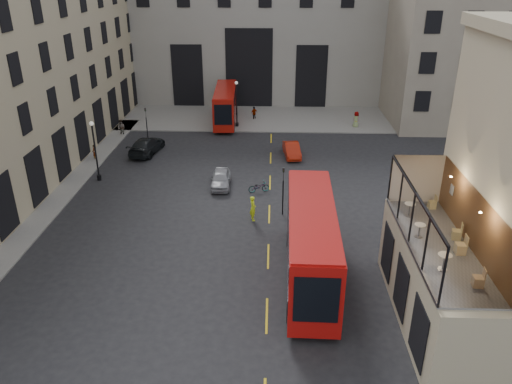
{
  "coord_description": "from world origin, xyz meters",
  "views": [
    {
      "loc": [
        -1.81,
        -21.72,
        17.36
      ],
      "look_at": [
        -2.92,
        9.46,
        3.0
      ],
      "focal_mm": 35.0,
      "sensor_mm": 36.0,
      "label": 1
    }
  ],
  "objects_px": {
    "cafe_table_far": "(410,208)",
    "cyclist": "(253,208)",
    "pedestrian_a": "(121,128)",
    "cafe_chair_b": "(461,248)",
    "cafe_table_near": "(444,260)",
    "pedestrian_e": "(94,152)",
    "cafe_table_mid": "(420,229)",
    "bus_far": "(225,104)",
    "bicycle": "(259,187)",
    "traffic_light_near": "(283,185)",
    "car_b": "(292,150)",
    "car_a": "(221,179)",
    "cafe_chair_c": "(457,234)",
    "street_lamp_b": "(237,107)",
    "traffic_light_far": "(146,121)",
    "pedestrian_c": "(254,113)",
    "street_lamp_a": "(96,155)",
    "car_c": "(147,146)",
    "pedestrian_d": "(356,120)",
    "cafe_chair_a": "(478,281)",
    "cafe_chair_d": "(432,204)",
    "bus_near": "(311,240)",
    "pedestrian_b": "(215,107)"
  },
  "relations": [
    {
      "from": "cafe_table_far",
      "to": "cyclist",
      "type": "bearing_deg",
      "value": 138.81
    },
    {
      "from": "street_lamp_a",
      "to": "bicycle",
      "type": "bearing_deg",
      "value": -8.02
    },
    {
      "from": "street_lamp_a",
      "to": "cafe_chair_c",
      "type": "xyz_separation_m",
      "value": [
        24.58,
        -17.34,
        2.48
      ]
    },
    {
      "from": "pedestrian_d",
      "to": "pedestrian_e",
      "type": "distance_m",
      "value": 29.07
    },
    {
      "from": "bus_far",
      "to": "pedestrian_e",
      "type": "xyz_separation_m",
      "value": [
        -11.53,
        -12.8,
        -1.54
      ]
    },
    {
      "from": "pedestrian_e",
      "to": "traffic_light_far",
      "type": "bearing_deg",
      "value": 139.47
    },
    {
      "from": "pedestrian_e",
      "to": "cafe_table_mid",
      "type": "xyz_separation_m",
      "value": [
        24.73,
        -22.11,
        4.31
      ]
    },
    {
      "from": "cyclist",
      "to": "cafe_table_near",
      "type": "xyz_separation_m",
      "value": [
        9.25,
        -13.24,
        4.17
      ]
    },
    {
      "from": "pedestrian_a",
      "to": "pedestrian_d",
      "type": "relative_size",
      "value": 0.94
    },
    {
      "from": "cafe_table_near",
      "to": "pedestrian_d",
      "type": "bearing_deg",
      "value": 87.33
    },
    {
      "from": "traffic_light_near",
      "to": "cafe_chair_c",
      "type": "height_order",
      "value": "cafe_chair_c"
    },
    {
      "from": "bus_far",
      "to": "car_c",
      "type": "distance_m",
      "value": 12.89
    },
    {
      "from": "pedestrian_e",
      "to": "cafe_table_mid",
      "type": "bearing_deg",
      "value": 45.87
    },
    {
      "from": "pedestrian_a",
      "to": "cafe_chair_b",
      "type": "xyz_separation_m",
      "value": [
        25.79,
        -31.16,
        4.01
      ]
    },
    {
      "from": "street_lamp_a",
      "to": "car_c",
      "type": "relative_size",
      "value": 0.98
    },
    {
      "from": "traffic_light_far",
      "to": "pedestrian_e",
      "type": "height_order",
      "value": "traffic_light_far"
    },
    {
      "from": "cafe_chair_a",
      "to": "cafe_table_far",
      "type": "bearing_deg",
      "value": 101.67
    },
    {
      "from": "pedestrian_a",
      "to": "pedestrian_c",
      "type": "xyz_separation_m",
      "value": [
        14.37,
        6.61,
        -0.06
      ]
    },
    {
      "from": "cyclist",
      "to": "bicycle",
      "type": "bearing_deg",
      "value": -20.54
    },
    {
      "from": "street_lamp_b",
      "to": "bicycle",
      "type": "relative_size",
      "value": 3.03
    },
    {
      "from": "bus_far",
      "to": "cafe_table_far",
      "type": "height_order",
      "value": "cafe_table_far"
    },
    {
      "from": "cyclist",
      "to": "cafe_chair_a",
      "type": "distance_m",
      "value": 18.23
    },
    {
      "from": "traffic_light_far",
      "to": "cafe_table_near",
      "type": "height_order",
      "value": "cafe_table_near"
    },
    {
      "from": "cyclist",
      "to": "cafe_chair_d",
      "type": "relative_size",
      "value": 2.42
    },
    {
      "from": "pedestrian_b",
      "to": "cafe_chair_b",
      "type": "relative_size",
      "value": 1.62
    },
    {
      "from": "traffic_light_near",
      "to": "pedestrian_a",
      "type": "relative_size",
      "value": 2.16
    },
    {
      "from": "traffic_light_far",
      "to": "street_lamp_a",
      "type": "xyz_separation_m",
      "value": [
        -2.0,
        -10.0,
        -0.03
      ]
    },
    {
      "from": "car_a",
      "to": "bicycle",
      "type": "bearing_deg",
      "value": -19.9
    },
    {
      "from": "pedestrian_e",
      "to": "cafe_table_mid",
      "type": "distance_m",
      "value": 33.45
    },
    {
      "from": "traffic_light_near",
      "to": "car_c",
      "type": "height_order",
      "value": "traffic_light_near"
    },
    {
      "from": "bicycle",
      "to": "cafe_chair_b",
      "type": "bearing_deg",
      "value": -165.26
    },
    {
      "from": "pedestrian_a",
      "to": "cafe_table_mid",
      "type": "xyz_separation_m",
      "value": [
        24.22,
        -29.61,
        4.19
      ]
    },
    {
      "from": "traffic_light_far",
      "to": "cafe_chair_a",
      "type": "relative_size",
      "value": 4.27
    },
    {
      "from": "traffic_light_far",
      "to": "pedestrian_b",
      "type": "relative_size",
      "value": 2.41
    },
    {
      "from": "bus_far",
      "to": "pedestrian_a",
      "type": "bearing_deg",
      "value": -154.35
    },
    {
      "from": "cyclist",
      "to": "traffic_light_far",
      "type": "bearing_deg",
      "value": 17.63
    },
    {
      "from": "pedestrian_a",
      "to": "cafe_chair_b",
      "type": "relative_size",
      "value": 1.82
    },
    {
      "from": "bus_far",
      "to": "pedestrian_e",
      "type": "bearing_deg",
      "value": -132.02
    },
    {
      "from": "cafe_table_mid",
      "to": "street_lamp_a",
      "type": "bearing_deg",
      "value": 142.9
    },
    {
      "from": "car_a",
      "to": "cafe_chair_c",
      "type": "distance_m",
      "value": 21.83
    },
    {
      "from": "car_c",
      "to": "cyclist",
      "type": "bearing_deg",
      "value": 137.72
    },
    {
      "from": "traffic_light_near",
      "to": "pedestrian_c",
      "type": "height_order",
      "value": "traffic_light_near"
    },
    {
      "from": "bicycle",
      "to": "cafe_chair_b",
      "type": "relative_size",
      "value": 1.81
    },
    {
      "from": "traffic_light_near",
      "to": "traffic_light_far",
      "type": "xyz_separation_m",
      "value": [
        -14.0,
        16.0,
        0.0
      ]
    },
    {
      "from": "bus_near",
      "to": "pedestrian_c",
      "type": "xyz_separation_m",
      "value": [
        -4.63,
        33.41,
        -1.81
      ]
    },
    {
      "from": "traffic_light_far",
      "to": "cyclist",
      "type": "distance_m",
      "value": 20.71
    },
    {
      "from": "cafe_chair_a",
      "to": "cafe_chair_b",
      "type": "distance_m",
      "value": 2.71
    },
    {
      "from": "bus_near",
      "to": "pedestrian_e",
      "type": "bearing_deg",
      "value": 135.32
    },
    {
      "from": "traffic_light_near",
      "to": "car_b",
      "type": "bearing_deg",
      "value": 85.13
    },
    {
      "from": "pedestrian_a",
      "to": "cafe_chair_a",
      "type": "bearing_deg",
      "value": -28.09
    }
  ]
}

